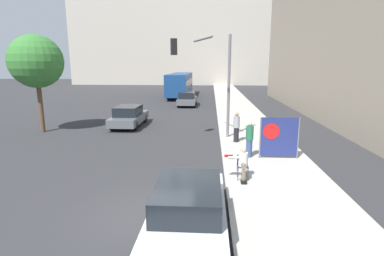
# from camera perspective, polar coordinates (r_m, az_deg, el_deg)

# --- Properties ---
(ground_plane) EXTENTS (160.00, 160.00, 0.00)m
(ground_plane) POSITION_cam_1_polar(r_m,az_deg,el_deg) (9.01, -8.21, -16.39)
(ground_plane) COLOR #303033
(sidewalk_curb) EXTENTS (3.93, 90.00, 0.12)m
(sidewalk_curb) POSITION_cam_1_polar(r_m,az_deg,el_deg) (23.27, 9.76, 1.43)
(sidewalk_curb) COLOR #B7B2A8
(sidewalk_curb) RESTS_ON ground_plane
(building_backdrop_far) EXTENTS (52.00, 12.00, 25.23)m
(building_backdrop_far) POSITION_cam_1_polar(r_m,az_deg,el_deg) (69.43, 0.51, 18.93)
(building_backdrop_far) COLOR #BCB2A3
(building_backdrop_far) RESTS_ON ground_plane
(building_backdrop_right) EXTENTS (10.00, 32.00, 13.46)m
(building_backdrop_right) POSITION_cam_1_polar(r_m,az_deg,el_deg) (30.23, 30.25, 15.12)
(building_backdrop_right) COLOR gray
(building_backdrop_right) RESTS_ON ground_plane
(seated_protester) EXTENTS (0.94, 0.77, 1.23)m
(seated_protester) POSITION_cam_1_polar(r_m,az_deg,el_deg) (11.13, 9.60, -6.39)
(seated_protester) COLOR #474C56
(seated_protester) RESTS_ON sidewalk_curb
(jogger_on_sidewalk) EXTENTS (0.34, 0.34, 1.65)m
(jogger_on_sidewalk) POSITION_cam_1_polar(r_m,az_deg,el_deg) (13.80, 10.89, -2.08)
(jogger_on_sidewalk) COLOR #334775
(jogger_on_sidewalk) RESTS_ON sidewalk_curb
(pedestrian_behind) EXTENTS (0.34, 0.34, 1.62)m
(pedestrian_behind) POSITION_cam_1_polar(r_m,az_deg,el_deg) (16.40, 8.47, 0.19)
(pedestrian_behind) COLOR black
(pedestrian_behind) RESTS_ON sidewalk_curb
(protest_banner) EXTENTS (1.74, 0.06, 1.86)m
(protest_banner) POSITION_cam_1_polar(r_m,az_deg,el_deg) (13.87, 16.22, -1.65)
(protest_banner) COLOR slate
(protest_banner) RESTS_ON sidewalk_curb
(traffic_light_pole) EXTENTS (3.26, 3.02, 5.77)m
(traffic_light_pole) POSITION_cam_1_polar(r_m,az_deg,el_deg) (16.78, 3.28, 11.22)
(traffic_light_pole) COLOR slate
(traffic_light_pole) RESTS_ON sidewalk_curb
(parked_car_curbside) EXTENTS (1.88, 4.49, 1.37)m
(parked_car_curbside) POSITION_cam_1_polar(r_m,az_deg,el_deg) (7.90, -0.70, -14.91)
(parked_car_curbside) COLOR silver
(parked_car_curbside) RESTS_ON ground_plane
(car_on_road_nearest) EXTENTS (1.80, 4.55, 1.45)m
(car_on_road_nearest) POSITION_cam_1_polar(r_m,az_deg,el_deg) (21.44, -11.93, 2.24)
(car_on_road_nearest) COLOR #565B60
(car_on_road_nearest) RESTS_ON ground_plane
(car_on_road_midblock) EXTENTS (1.85, 4.42, 1.44)m
(car_on_road_midblock) POSITION_cam_1_polar(r_m,az_deg,el_deg) (31.56, -0.93, 5.57)
(car_on_road_midblock) COLOR #565B60
(car_on_road_midblock) RESTS_ON ground_plane
(city_bus_on_road) EXTENTS (2.56, 12.23, 3.07)m
(city_bus_on_road) POSITION_cam_1_polar(r_m,az_deg,el_deg) (40.77, -2.28, 8.52)
(city_bus_on_road) COLOR navy
(city_bus_on_road) RESTS_ON ground_plane
(street_tree_near_curb) EXTENTS (3.25, 3.25, 6.07)m
(street_tree_near_curb) POSITION_cam_1_polar(r_m,az_deg,el_deg) (21.17, -27.58, 11.12)
(street_tree_near_curb) COLOR brown
(street_tree_near_curb) RESTS_ON ground_plane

